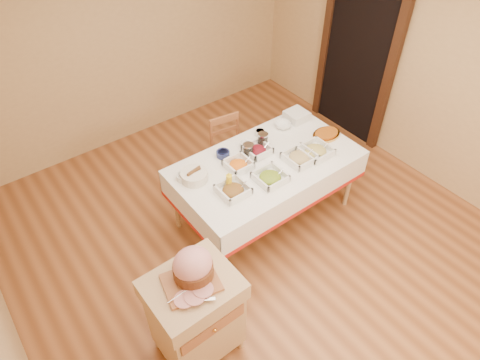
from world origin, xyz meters
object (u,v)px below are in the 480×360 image
dining_chair (230,153)px  mustard_bottle (229,180)px  preserve_jar_left (248,150)px  dining_table (266,174)px  preserve_jar_right (263,140)px  ham_on_board (193,268)px  butcher_cart (195,313)px  brass_platter (326,134)px  bread_basket (194,176)px  plate_stack (297,116)px

dining_chair → mustard_bottle: (-0.53, -0.71, 0.40)m
preserve_jar_left → dining_table: bearing=-64.2°
preserve_jar_left → preserve_jar_right: (0.22, 0.05, -0.00)m
ham_on_board → mustard_bottle: size_ratio=2.35×
butcher_cart → preserve_jar_left: bearing=37.9°
preserve_jar_left → brass_platter: preserve_jar_left is taller
preserve_jar_right → mustard_bottle: 0.70m
dining_table → dining_chair: size_ratio=2.15×
butcher_cart → bread_basket: 1.26m
ham_on_board → bread_basket: bearing=57.5°
dining_chair → preserve_jar_left: bearing=-103.9°
dining_table → dining_chair: bearing=87.5°
preserve_jar_left → mustard_bottle: (-0.41, -0.25, 0.02)m
dining_chair → ham_on_board: bearing=-133.4°
ham_on_board → preserve_jar_right: (1.46, 1.01, -0.20)m
ham_on_board → mustard_bottle: ham_on_board is taller
butcher_cart → mustard_bottle: mustard_bottle is taller
dining_chair → mustard_bottle: bearing=-126.5°
ham_on_board → preserve_jar_right: size_ratio=2.97×
dining_table → plate_stack: plate_stack is taller
plate_stack → dining_chair: bearing=156.6°
bread_basket → ham_on_board: bearing=-122.5°
preserve_jar_left → dining_chair: bearing=76.1°
butcher_cart → preserve_jar_right: butcher_cart is taller
ham_on_board → brass_platter: (2.08, 0.73, -0.24)m
preserve_jar_left → mustard_bottle: size_ratio=0.80×
preserve_jar_left → brass_platter: (0.84, -0.24, -0.04)m
bread_basket → brass_platter: bread_basket is taller
plate_stack → preserve_jar_right: bearing=-167.7°
dining_chair → preserve_jar_right: preserve_jar_right is taller
butcher_cart → plate_stack: bearing=29.4°
butcher_cart → bread_basket: bearing=56.7°
dining_table → brass_platter: brass_platter is taller
preserve_jar_right → mustard_bottle: size_ratio=0.79×
preserve_jar_left → bread_basket: size_ratio=0.54×
mustard_bottle → plate_stack: mustard_bottle is taller
preserve_jar_left → preserve_jar_right: same height
dining_table → butcher_cart: (-1.37, -0.82, -0.08)m
ham_on_board → bread_basket: size_ratio=1.59×
dining_table → brass_platter: (0.75, -0.06, 0.18)m
dining_table → mustard_bottle: bearing=-172.3°
preserve_jar_right → bread_basket: size_ratio=0.54×
preserve_jar_left → bread_basket: bearing=178.1°
mustard_bottle → bread_basket: mustard_bottle is taller
dining_chair → brass_platter: 1.07m
dining_chair → ham_on_board: (-1.36, -1.43, 0.58)m
ham_on_board → brass_platter: size_ratio=1.24×
dining_table → mustard_bottle: size_ratio=10.75×
preserve_jar_right → mustard_bottle: mustard_bottle is taller
dining_table → plate_stack: bearing=26.2°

